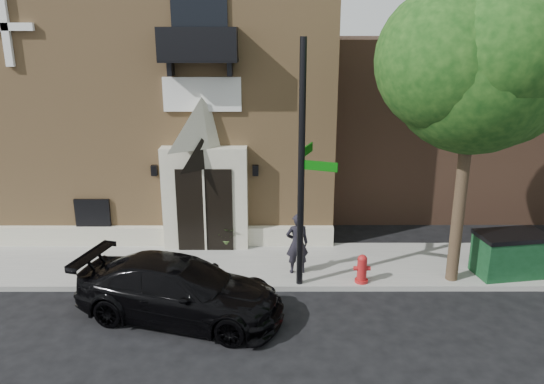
# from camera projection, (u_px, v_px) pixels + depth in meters

# --- Properties ---
(ground) EXTENTS (120.00, 120.00, 0.00)m
(ground) POSITION_uv_depth(u_px,v_px,m) (233.00, 292.00, 14.22)
(ground) COLOR black
(ground) RESTS_ON ground
(sidewalk) EXTENTS (42.00, 3.00, 0.15)m
(sidewalk) POSITION_uv_depth(u_px,v_px,m) (270.00, 265.00, 15.63)
(sidewalk) COLOR gray
(sidewalk) RESTS_ON ground
(church) EXTENTS (12.20, 11.01, 9.30)m
(church) POSITION_uv_depth(u_px,v_px,m) (167.00, 86.00, 20.43)
(church) COLOR #A67D4E
(church) RESTS_ON ground
(neighbour_building) EXTENTS (18.00, 8.00, 6.40)m
(neighbour_building) POSITION_uv_depth(u_px,v_px,m) (536.00, 118.00, 21.87)
(neighbour_building) COLOR brown
(neighbour_building) RESTS_ON ground
(street_tree_left) EXTENTS (4.97, 4.38, 7.77)m
(street_tree_left) POSITION_uv_depth(u_px,v_px,m) (477.00, 67.00, 12.81)
(street_tree_left) COLOR #38281C
(street_tree_left) RESTS_ON sidewalk
(black_sedan) EXTENTS (5.44, 3.35, 1.47)m
(black_sedan) POSITION_uv_depth(u_px,v_px,m) (180.00, 290.00, 12.78)
(black_sedan) COLOR black
(black_sedan) RESTS_ON ground
(street_sign) EXTENTS (0.97, 1.23, 6.43)m
(street_sign) POSITION_uv_depth(u_px,v_px,m) (302.00, 168.00, 13.42)
(street_sign) COLOR black
(street_sign) RESTS_ON sidewalk
(fire_hydrant) EXTENTS (0.46, 0.36, 0.80)m
(fire_hydrant) POSITION_uv_depth(u_px,v_px,m) (362.00, 269.00, 14.32)
(fire_hydrant) COLOR #A71A1B
(fire_hydrant) RESTS_ON sidewalk
(dumpster) EXTENTS (2.02, 1.35, 1.22)m
(dumpster) POSITION_uv_depth(u_px,v_px,m) (510.00, 254.00, 14.72)
(dumpster) COLOR #0E3619
(dumpster) RESTS_ON sidewalk
(planter) EXTENTS (0.69, 0.62, 0.70)m
(planter) POSITION_uv_depth(u_px,v_px,m) (228.00, 237.00, 16.57)
(planter) COLOR #42602C
(planter) RESTS_ON sidewalk
(pedestrian_near) EXTENTS (0.69, 0.50, 1.75)m
(pedestrian_near) POSITION_uv_depth(u_px,v_px,m) (297.00, 244.00, 14.76)
(pedestrian_near) COLOR black
(pedestrian_near) RESTS_ON sidewalk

